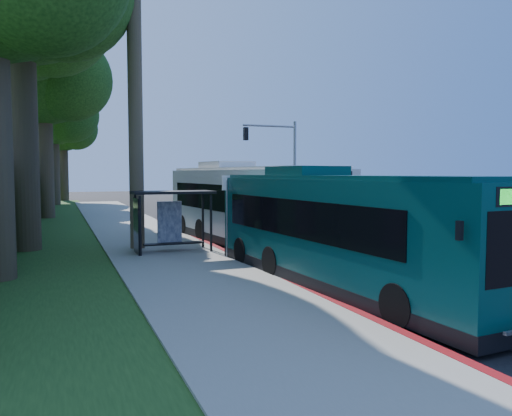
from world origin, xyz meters
name	(u,v)px	position (x,y,z in m)	size (l,w,h in m)	color
ground	(296,237)	(0.00, 0.00, 0.00)	(140.00, 140.00, 0.00)	black
sidewalk	(153,243)	(-7.30, 0.00, 0.06)	(4.50, 70.00, 0.12)	gray
red_curb	(229,253)	(-5.00, -4.00, 0.07)	(0.25, 30.00, 0.13)	maroon
grass_verge	(22,237)	(-13.00, 5.00, 0.03)	(8.00, 70.00, 0.06)	#234719
bus_shelter	(166,210)	(-7.26, -2.86, 1.81)	(3.20, 1.51, 2.55)	black
stop_sign_pole	(227,205)	(-5.40, -5.00, 2.08)	(0.35, 0.06, 3.17)	gray
traffic_signal_pole	(282,157)	(3.78, 10.00, 4.42)	(4.10, 0.30, 7.00)	gray
tree_2	(45,71)	(-11.89, 15.98, 10.48)	(8.82, 8.40, 15.12)	#382B1E
tree_3	(21,69)	(-13.88, 23.98, 11.98)	(10.08, 9.60, 17.28)	#382B1E
tree_4	(54,109)	(-11.40, 31.98, 9.73)	(8.40, 8.00, 14.14)	#382B1E
tree_5	(64,124)	(-10.41, 39.99, 8.96)	(7.35, 7.00, 12.86)	#382B1E
white_bus	(244,204)	(-3.43, -1.59, 1.87)	(3.93, 13.03, 3.82)	silver
teal_bus	(338,228)	(-3.81, -10.37, 1.70)	(3.22, 11.80, 3.48)	#0A3937
pickup	(257,209)	(1.93, 10.11, 0.74)	(2.44, 5.30, 1.47)	white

